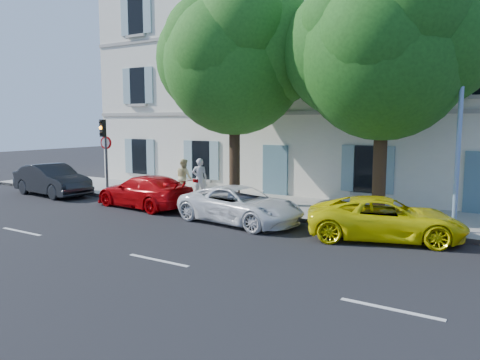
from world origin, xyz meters
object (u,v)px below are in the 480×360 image
Objects in this scene: car_white_coupe at (240,205)px; tree_left at (234,65)px; car_yellow_supercar at (385,219)px; street_lamp at (461,96)px; car_dark_sedan at (52,180)px; traffic_light at (104,140)px; pedestrian_a at (200,179)px; tree_right at (384,57)px; car_red_coupe at (144,191)px; pedestrian_b at (184,177)px; road_sign at (107,152)px.

tree_left is at bearing 44.38° from car_white_coupe.
street_lamp is (1.73, 1.39, 3.73)m from car_yellow_supercar.
car_dark_sedan is 16.15m from car_yellow_supercar.
tree_left reaches higher than traffic_light.
car_dark_sedan is 7.63m from pedestrian_a.
car_dark_sedan is 18.30m from street_lamp.
tree_left reaches higher than street_lamp.
tree_right is at bearing 141.43° from pedestrian_a.
car_dark_sedan is 11.14m from car_white_coupe.
car_yellow_supercar is 9.21m from pedestrian_a.
car_dark_sedan reaches higher than car_white_coupe.
tree_left is at bearing 6.07° from traffic_light.
street_lamp is at bearing 138.47° from pedestrian_a.
street_lamp reaches higher than pedestrian_a.
car_dark_sedan is 0.99× the size of car_red_coupe.
tree_left reaches higher than pedestrian_a.
tree_right is (9.23, 2.04, 5.10)m from car_red_coupe.
pedestrian_b is (-1.19, 0.36, -0.05)m from pedestrian_a.
car_red_coupe is 12.41m from street_lamp.
road_sign reaches higher than car_dark_sedan.
car_yellow_supercar is (5.01, 0.41, -0.00)m from car_white_coupe.
traffic_light reaches higher than car_yellow_supercar.
pedestrian_b is at bearing 56.46° from car_yellow_supercar.
car_dark_sedan is at bearing -83.97° from car_red_coupe.
pedestrian_a is (-3.88, 2.74, 0.41)m from car_white_coupe.
car_white_coupe reaches higher than car_yellow_supercar.
pedestrian_b is (3.97, 1.08, -1.11)m from road_sign.
road_sign is (-13.26, -0.42, -3.67)m from tree_right.
tree_right is 1.18× the size of street_lamp.
road_sign is at bearing -28.49° from pedestrian_a.
car_white_coupe is 7.92m from street_lamp.
tree_right is at bearing -76.45° from car_dark_sedan.
pedestrian_a is at bearing 174.92° from street_lamp.
car_white_coupe is at bearing -165.10° from street_lamp.
street_lamp is (8.63, -0.74, -1.53)m from tree_left.
car_yellow_supercar is at bearing 95.88° from car_red_coupe.
tree_left is (3.13, 2.14, 5.23)m from car_red_coupe.
tree_right is at bearing 2.86° from traffic_light.
pedestrian_a is (7.25, 2.37, 0.30)m from car_dark_sedan.
traffic_light reaches higher than pedestrian_a.
pedestrian_a is at bearing 62.53° from car_white_coupe.
pedestrian_b is (-11.82, 1.30, -3.37)m from street_lamp.
road_sign is 15.96m from street_lamp.
tree_left is 7.78m from traffic_light.
car_dark_sedan is 3.26m from traffic_light.
street_lamp is 12.36m from pedestrian_b.
tree_right is at bearing -0.89° from tree_left.
tree_right reaches higher than car_white_coupe.
tree_right is 2.48× the size of traffic_light.
tree_right is 3.22× the size of road_sign.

